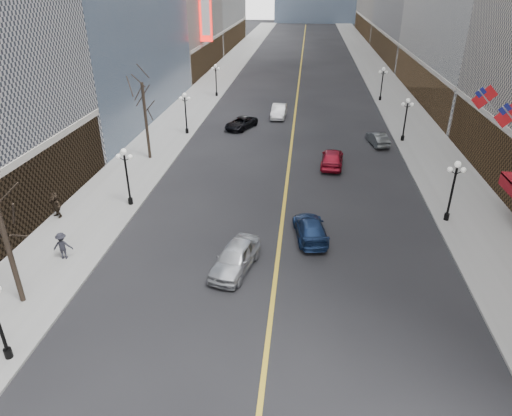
% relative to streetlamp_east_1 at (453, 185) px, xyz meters
% --- Properties ---
extents(sidewalk_east, '(6.00, 230.00, 0.15)m').
position_rel_streetlamp_east_1_xyz_m(sidewalk_east, '(2.20, 40.00, -2.83)').
color(sidewalk_east, gray).
rests_on(sidewalk_east, ground).
extents(sidewalk_west, '(6.00, 230.00, 0.15)m').
position_rel_streetlamp_east_1_xyz_m(sidewalk_west, '(-25.80, 40.00, -2.83)').
color(sidewalk_west, gray).
rests_on(sidewalk_west, ground).
extents(lane_line, '(0.25, 200.00, 0.02)m').
position_rel_streetlamp_east_1_xyz_m(lane_line, '(-11.80, 50.00, -2.89)').
color(lane_line, gold).
rests_on(lane_line, ground).
extents(streetlamp_east_1, '(1.26, 0.44, 4.52)m').
position_rel_streetlamp_east_1_xyz_m(streetlamp_east_1, '(0.00, 0.00, 0.00)').
color(streetlamp_east_1, black).
rests_on(streetlamp_east_1, sidewalk_east).
extents(streetlamp_east_2, '(1.26, 0.44, 4.52)m').
position_rel_streetlamp_east_1_xyz_m(streetlamp_east_2, '(0.00, 18.00, 0.00)').
color(streetlamp_east_2, black).
rests_on(streetlamp_east_2, sidewalk_east).
extents(streetlamp_east_3, '(1.26, 0.44, 4.52)m').
position_rel_streetlamp_east_1_xyz_m(streetlamp_east_3, '(0.00, 36.00, 0.00)').
color(streetlamp_east_3, black).
rests_on(streetlamp_east_3, sidewalk_east).
extents(streetlamp_west_1, '(1.26, 0.44, 4.52)m').
position_rel_streetlamp_east_1_xyz_m(streetlamp_west_1, '(-23.60, 0.00, 0.00)').
color(streetlamp_west_1, black).
rests_on(streetlamp_west_1, sidewalk_west).
extents(streetlamp_west_2, '(1.26, 0.44, 4.52)m').
position_rel_streetlamp_east_1_xyz_m(streetlamp_west_2, '(-23.60, 18.00, 0.00)').
color(streetlamp_west_2, black).
rests_on(streetlamp_west_2, sidewalk_west).
extents(streetlamp_west_3, '(1.26, 0.44, 4.52)m').
position_rel_streetlamp_east_1_xyz_m(streetlamp_west_3, '(-23.60, 36.00, 0.00)').
color(streetlamp_west_3, black).
rests_on(streetlamp_west_3, sidewalk_west).
extents(flag_4, '(2.87, 0.12, 2.87)m').
position_rel_streetlamp_east_1_xyz_m(flag_4, '(3.51, 2.00, 4.39)').
color(flag_4, '#B2B2B7').
rests_on(flag_4, ground).
extents(flag_5, '(2.87, 0.12, 2.87)m').
position_rel_streetlamp_east_1_xyz_m(flag_5, '(3.51, 7.00, 4.39)').
color(flag_5, '#B2B2B7').
rests_on(flag_5, ground).
extents(theatre_marquee, '(2.00, 0.55, 12.00)m').
position_rel_streetlamp_east_1_xyz_m(theatre_marquee, '(-27.68, 50.00, 9.10)').
color(theatre_marquee, red).
rests_on(theatre_marquee, ground).
extents(tree_west_far, '(3.60, 3.60, 7.92)m').
position_rel_streetlamp_east_1_xyz_m(tree_west_far, '(-25.30, 10.00, 3.34)').
color(tree_west_far, '#2D231C').
rests_on(tree_west_far, sidewalk_west).
extents(car_nb_near, '(3.05, 5.20, 1.66)m').
position_rel_streetlamp_east_1_xyz_m(car_nb_near, '(-14.27, -7.62, -2.07)').
color(car_nb_near, silver).
rests_on(car_nb_near, ground).
extents(car_nb_mid, '(1.83, 4.86, 1.58)m').
position_rel_streetlamp_east_1_xyz_m(car_nb_mid, '(-13.80, 26.04, -2.11)').
color(car_nb_mid, '#BDBDBF').
rests_on(car_nb_mid, ground).
extents(car_nb_far, '(3.89, 5.20, 1.31)m').
position_rel_streetlamp_east_1_xyz_m(car_nb_far, '(-17.87, 20.84, -2.24)').
color(car_nb_far, black).
rests_on(car_nb_far, ground).
extents(car_sb_near, '(2.70, 5.08, 1.40)m').
position_rel_streetlamp_east_1_xyz_m(car_sb_near, '(-9.80, -3.34, -2.20)').
color(car_sb_near, '#14264C').
rests_on(car_sb_near, ground).
extents(car_sb_mid, '(2.40, 5.04, 1.66)m').
position_rel_streetlamp_east_1_xyz_m(car_sb_mid, '(-7.81, 10.00, -2.07)').
color(car_sb_mid, maroon).
rests_on(car_sb_mid, ground).
extents(car_sb_far, '(2.14, 4.18, 1.31)m').
position_rel_streetlamp_east_1_xyz_m(car_sb_far, '(-2.80, 16.65, -2.25)').
color(car_sb_far, '#474C4E').
rests_on(car_sb_far, ground).
extents(ped_west_walk, '(1.22, 0.71, 1.78)m').
position_rel_streetlamp_east_1_xyz_m(ped_west_walk, '(-25.04, -7.77, -1.86)').
color(ped_west_walk, black).
rests_on(ped_west_walk, sidewalk_west).
extents(ped_west_far, '(1.77, 1.36, 1.90)m').
position_rel_streetlamp_east_1_xyz_m(ped_west_far, '(-28.20, -2.54, -1.80)').
color(ped_west_far, black).
rests_on(ped_west_far, sidewalk_west).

